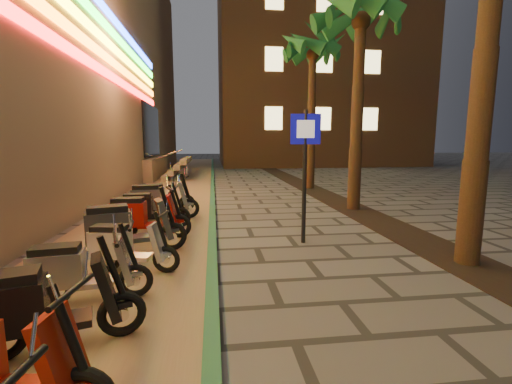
{
  "coord_description": "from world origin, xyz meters",
  "views": [
    {
      "loc": [
        -0.85,
        -3.33,
        2.14
      ],
      "look_at": [
        -0.05,
        3.05,
        1.2
      ],
      "focal_mm": 24.0,
      "sensor_mm": 36.0,
      "label": 1
    }
  ],
  "objects": [
    {
      "name": "scooter_11",
      "position": [
        -2.4,
        6.21,
        0.56
      ],
      "size": [
        1.83,
        0.71,
        1.28
      ],
      "rotation": [
        0.0,
        0.0,
        0.12
      ],
      "color": "black",
      "rests_on": "ground"
    },
    {
      "name": "scooter_7",
      "position": [
        -2.33,
        2.33,
        0.45
      ],
      "size": [
        1.47,
        0.63,
        1.03
      ],
      "rotation": [
        0.0,
        0.0,
        -0.18
      ],
      "color": "black",
      "rests_on": "ground"
    },
    {
      "name": "scooter_12",
      "position": [
        -2.44,
        7.27,
        0.49
      ],
      "size": [
        1.62,
        0.73,
        1.14
      ],
      "rotation": [
        0.0,
        0.0,
        0.2
      ],
      "color": "black",
      "rests_on": "ground"
    },
    {
      "name": "palm_c",
      "position": [
        3.6,
        7.0,
        5.73
      ],
      "size": [
        2.97,
        3.02,
        6.91
      ],
      "color": "#472D19",
      "rests_on": "ground"
    },
    {
      "name": "scooter_8",
      "position": [
        -2.51,
        3.14,
        0.56
      ],
      "size": [
        1.82,
        0.96,
        1.3
      ],
      "rotation": [
        0.0,
        0.0,
        0.3
      ],
      "color": "black",
      "rests_on": "ground"
    },
    {
      "name": "scooter_9",
      "position": [
        -2.45,
        4.32,
        0.53
      ],
      "size": [
        1.72,
        0.61,
        1.22
      ],
      "rotation": [
        0.0,
        0.0,
        -0.01
      ],
      "color": "black",
      "rests_on": "ground"
    },
    {
      "name": "green_curb",
      "position": [
        -0.9,
        10.0,
        0.05
      ],
      "size": [
        0.18,
        60.0,
        0.1
      ],
      "primitive_type": "cube",
      "color": "#235F3B",
      "rests_on": "ground"
    },
    {
      "name": "scooter_5",
      "position": [
        -2.64,
        0.14,
        0.51
      ],
      "size": [
        1.65,
        0.88,
        1.17
      ],
      "rotation": [
        0.0,
        0.0,
        0.3
      ],
      "color": "black",
      "rests_on": "ground"
    },
    {
      "name": "palm_d",
      "position": [
        3.6,
        12.0,
        5.94
      ],
      "size": [
        2.97,
        3.02,
        7.16
      ],
      "color": "#472D19",
      "rests_on": "ground"
    },
    {
      "name": "planting_strip",
      "position": [
        3.6,
        5.0,
        0.01
      ],
      "size": [
        1.2,
        40.0,
        0.02
      ],
      "primitive_type": "cube",
      "color": "black",
      "rests_on": "ground"
    },
    {
      "name": "ground",
      "position": [
        0.0,
        0.0,
        0.0
      ],
      "size": [
        120.0,
        120.0,
        0.0
      ],
      "primitive_type": "plane",
      "color": "#474442",
      "rests_on": "ground"
    },
    {
      "name": "apartment_block",
      "position": [
        9.0,
        32.0,
        12.5
      ],
      "size": [
        18.0,
        16.06,
        25.0
      ],
      "color": "brown",
      "rests_on": "ground"
    },
    {
      "name": "scooter_10",
      "position": [
        -2.47,
        5.28,
        0.5
      ],
      "size": [
        1.63,
        0.57,
        1.15
      ],
      "rotation": [
        0.0,
        0.0,
        0.04
      ],
      "color": "black",
      "rests_on": "ground"
    },
    {
      "name": "parking_strip",
      "position": [
        -2.6,
        10.0,
        0.01
      ],
      "size": [
        3.4,
        60.0,
        0.01
      ],
      "primitive_type": "cube",
      "color": "#8C7251",
      "rests_on": "ground"
    },
    {
      "name": "pedestrian_sign",
      "position": [
        1.04,
        3.6,
        1.81
      ],
      "size": [
        0.61,
        0.14,
        2.79
      ],
      "rotation": [
        0.0,
        0.0,
        -0.17
      ],
      "color": "black",
      "rests_on": "ground"
    },
    {
      "name": "scooter_6",
      "position": [
        -2.66,
        1.25,
        0.46
      ],
      "size": [
        1.52,
        0.63,
        1.07
      ],
      "rotation": [
        0.0,
        0.0,
        0.15
      ],
      "color": "black",
      "rests_on": "ground"
    }
  ]
}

